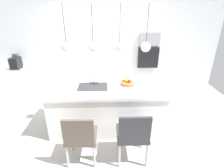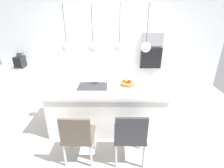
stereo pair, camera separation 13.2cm
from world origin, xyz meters
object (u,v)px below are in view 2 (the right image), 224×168
microwave (153,39)px  oven (151,58)px  fruit_bowl (128,83)px  chair_near (78,135)px  coffee_machine (20,62)px  chair_middle (130,134)px

microwave → oven: size_ratio=0.96×
fruit_bowl → oven: size_ratio=0.51×
chair_near → microwave: bearing=58.2°
microwave → oven: microwave is taller
coffee_machine → chair_near: bearing=-49.2°
fruit_bowl → chair_middle: (-0.02, -0.98, -0.41)m
chair_near → fruit_bowl: bearing=50.5°
chair_near → chair_middle: size_ratio=0.96×
chair_middle → fruit_bowl: bearing=88.7°
oven → chair_middle: size_ratio=0.61×
chair_middle → chair_near: bearing=179.8°
coffee_machine → microwave: microwave is taller
coffee_machine → oven: size_ratio=0.68×
microwave → chair_near: bearing=-121.8°
fruit_bowl → coffee_machine: (-2.69, 1.21, 0.06)m
fruit_bowl → oven: 1.68m
fruit_bowl → coffee_machine: bearing=155.8°
microwave → chair_near: size_ratio=0.61×
fruit_bowl → microwave: size_ratio=0.52×
microwave → chair_near: microwave is taller
chair_near → chair_middle: bearing=-0.2°
oven → chair_middle: (-0.76, -2.48, -0.50)m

